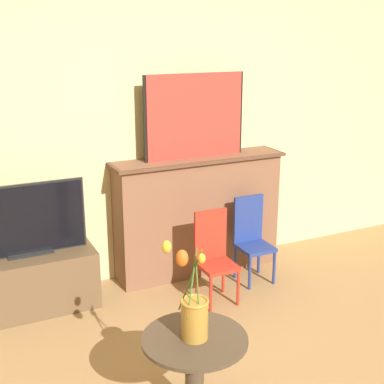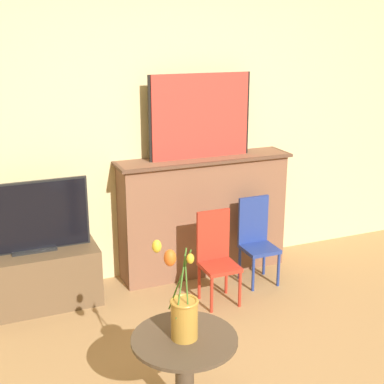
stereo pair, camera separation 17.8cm
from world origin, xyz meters
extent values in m
cube|color=beige|center=(0.00, 2.13, 1.35)|extent=(8.00, 0.06, 2.70)
cube|color=brown|center=(0.33, 1.95, 0.50)|extent=(1.42, 0.30, 1.01)
cube|color=brown|center=(0.33, 1.94, 1.00)|extent=(1.48, 0.34, 0.02)
cube|color=black|center=(0.30, 1.96, 1.35)|extent=(0.87, 0.02, 0.68)
cube|color=red|center=(0.30, 1.95, 1.35)|extent=(0.83, 0.02, 0.68)
cube|color=brown|center=(-1.07, 1.86, 0.22)|extent=(0.92, 0.43, 0.44)
cube|color=black|center=(-1.07, 1.86, 0.45)|extent=(0.32, 0.12, 0.02)
cube|color=black|center=(-1.07, 1.87, 0.71)|extent=(0.84, 0.02, 0.53)
cube|color=black|center=(-1.07, 1.86, 0.71)|extent=(0.81, 0.02, 0.50)
cylinder|color=#B22D1E|center=(0.09, 1.24, 0.14)|extent=(0.02, 0.02, 0.29)
cylinder|color=#B22D1E|center=(0.33, 1.24, 0.14)|extent=(0.02, 0.02, 0.29)
cylinder|color=#B22D1E|center=(0.09, 1.48, 0.14)|extent=(0.02, 0.02, 0.29)
cylinder|color=#B22D1E|center=(0.33, 1.48, 0.14)|extent=(0.02, 0.02, 0.29)
cube|color=#B22D1E|center=(0.21, 1.36, 0.30)|extent=(0.27, 0.27, 0.03)
cube|color=#B22D1E|center=(0.21, 1.48, 0.51)|extent=(0.27, 0.02, 0.40)
cylinder|color=navy|center=(0.54, 1.43, 0.14)|extent=(0.02, 0.02, 0.29)
cylinder|color=navy|center=(0.77, 1.43, 0.14)|extent=(0.02, 0.02, 0.29)
cylinder|color=navy|center=(0.54, 1.66, 0.14)|extent=(0.02, 0.02, 0.29)
cylinder|color=navy|center=(0.77, 1.66, 0.14)|extent=(0.02, 0.02, 0.29)
cube|color=navy|center=(0.66, 1.54, 0.30)|extent=(0.27, 0.27, 0.03)
cube|color=navy|center=(0.66, 1.67, 0.51)|extent=(0.27, 0.02, 0.40)
cylinder|color=#4C3D2D|center=(-0.51, 0.28, 0.24)|extent=(0.10, 0.10, 0.48)
cylinder|color=#4C3D2D|center=(-0.51, 0.28, 0.49)|extent=(0.56, 0.56, 0.02)
cylinder|color=#B78433|center=(-0.51, 0.28, 0.60)|extent=(0.14, 0.14, 0.21)
torus|color=#B78433|center=(-0.51, 0.28, 0.70)|extent=(0.15, 0.15, 0.02)
cylinder|color=#477A2D|center=(-0.52, 0.29, 0.82)|extent=(0.09, 0.10, 0.35)
ellipsoid|color=gold|center=(-0.61, 0.38, 0.98)|extent=(0.05, 0.05, 0.07)
cylinder|color=#477A2D|center=(-0.53, 0.26, 0.81)|extent=(0.08, 0.05, 0.35)
ellipsoid|color=orange|center=(-0.60, 0.22, 0.98)|extent=(0.06, 0.06, 0.08)
cylinder|color=#477A2D|center=(-0.50, 0.25, 0.80)|extent=(0.01, 0.04, 0.33)
ellipsoid|color=gold|center=(-0.50, 0.22, 0.96)|extent=(0.04, 0.04, 0.05)
camera|label=1|loc=(-1.56, -1.90, 2.02)|focal=50.00mm
camera|label=2|loc=(-1.39, -1.97, 2.02)|focal=50.00mm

